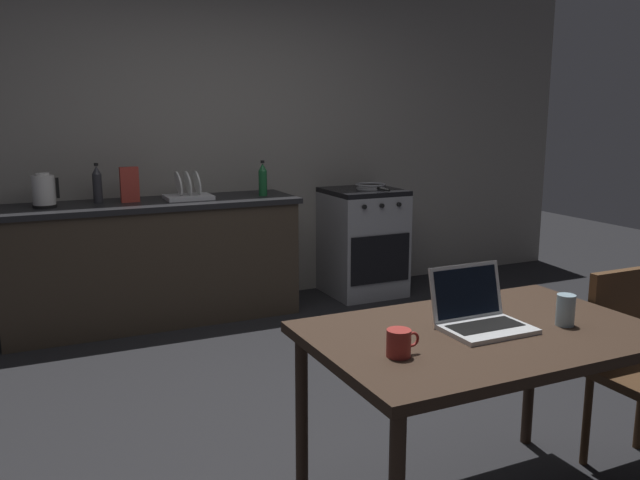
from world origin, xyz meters
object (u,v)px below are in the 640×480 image
(cereal_box, at_px, (130,185))
(bottle_b, at_px, (97,184))
(laptop, at_px, (480,316))
(dish_rack, at_px, (188,193))
(stove_oven, at_px, (363,242))
(frying_pan, at_px, (371,186))
(chair, at_px, (638,359))
(electric_kettle, at_px, (44,191))
(bottle, at_px, (263,179))
(dining_table, at_px, (482,349))
(drinking_glass, at_px, (565,310))
(coffee_mug, at_px, (399,343))

(cereal_box, bearing_deg, bottle_b, 164.38)
(laptop, relative_size, dish_rack, 0.94)
(dish_rack, bearing_deg, bottle_b, 172.80)
(dish_rack, bearing_deg, stove_oven, -0.10)
(cereal_box, bearing_deg, frying_pan, -1.40)
(chair, relative_size, frying_pan, 2.03)
(laptop, bearing_deg, electric_kettle, 110.97)
(laptop, xyz_separation_m, bottle, (0.21, 2.90, 0.23))
(dining_table, distance_m, chair, 0.87)
(bottle_b, bearing_deg, dish_rack, -7.20)
(chair, relative_size, drinking_glass, 7.30)
(laptop, bearing_deg, chair, -5.50)
(stove_oven, xyz_separation_m, cereal_box, (-1.91, 0.02, 0.58))
(stove_oven, distance_m, drinking_glass, 3.19)
(laptop, xyz_separation_m, drinking_glass, (0.31, -0.11, 0.01))
(chair, xyz_separation_m, dish_rack, (-1.21, 2.98, 0.45))
(electric_kettle, bearing_deg, drinking_glass, -61.41)
(laptop, distance_m, drinking_glass, 0.33)
(laptop, distance_m, coffee_mug, 0.44)
(laptop, relative_size, drinking_glass, 2.66)
(coffee_mug, bearing_deg, dish_rack, 88.82)
(electric_kettle, height_order, cereal_box, cereal_box)
(dish_rack, relative_size, bottle_b, 1.20)
(dining_table, xyz_separation_m, cereal_box, (-0.78, 3.00, 0.35))
(stove_oven, relative_size, frying_pan, 2.09)
(electric_kettle, distance_m, bottle, 1.57)
(electric_kettle, relative_size, dish_rack, 0.69)
(bottle_b, bearing_deg, frying_pan, -2.84)
(stove_oven, height_order, cereal_box, cereal_box)
(stove_oven, height_order, chair, stove_oven)
(chair, xyz_separation_m, laptop, (-0.85, 0.03, 0.30))
(chair, bearing_deg, bottle_b, 128.40)
(frying_pan, relative_size, dish_rack, 1.27)
(dish_rack, bearing_deg, coffee_mug, -91.18)
(coffee_mug, xyz_separation_m, bottle_b, (-0.57, 3.15, 0.23))
(dining_table, relative_size, drinking_glass, 10.73)
(stove_oven, height_order, coffee_mug, stove_oven)
(electric_kettle, relative_size, drinking_glass, 1.96)
(frying_pan, relative_size, bottle_b, 1.52)
(stove_oven, relative_size, cereal_box, 3.56)
(stove_oven, relative_size, laptop, 2.82)
(dining_table, height_order, frying_pan, frying_pan)
(laptop, relative_size, coffee_mug, 2.63)
(electric_kettle, height_order, bottle, bottle)
(stove_oven, xyz_separation_m, bottle, (-0.91, -0.05, 0.58))
(electric_kettle, xyz_separation_m, bottle, (1.57, -0.05, 0.02))
(electric_kettle, height_order, frying_pan, electric_kettle)
(electric_kettle, bearing_deg, chair, -53.55)
(bottle, bearing_deg, dish_rack, 175.02)
(chair, relative_size, laptop, 2.74)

